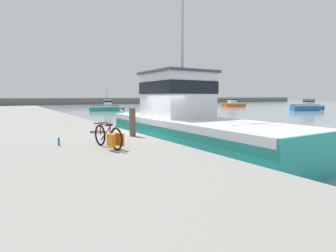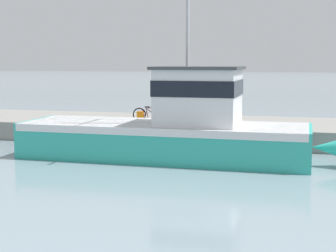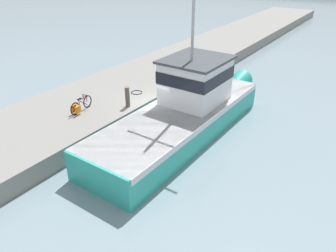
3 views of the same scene
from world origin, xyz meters
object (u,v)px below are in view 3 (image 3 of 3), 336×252
at_px(bicycle_touring, 80,106).
at_px(water_bottle_by_bike, 83,96).
at_px(mooring_post, 127,97).
at_px(fishing_boat_main, 187,108).

xyz_separation_m(bicycle_touring, water_bottle_by_bike, (-1.22, 1.35, -0.21)).
distance_m(mooring_post, water_bottle_by_bike, 2.92).
bearing_deg(fishing_boat_main, water_bottle_by_bike, -165.63).
height_order(mooring_post, water_bottle_by_bike, mooring_post).
relative_size(bicycle_touring, water_bottle_by_bike, 6.63).
distance_m(bicycle_touring, water_bottle_by_bike, 1.83).
bearing_deg(water_bottle_by_bike, bicycle_touring, -47.86).
relative_size(fishing_boat_main, bicycle_touring, 8.12).
height_order(bicycle_touring, water_bottle_by_bike, bicycle_touring).
distance_m(fishing_boat_main, water_bottle_by_bike, 6.19).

